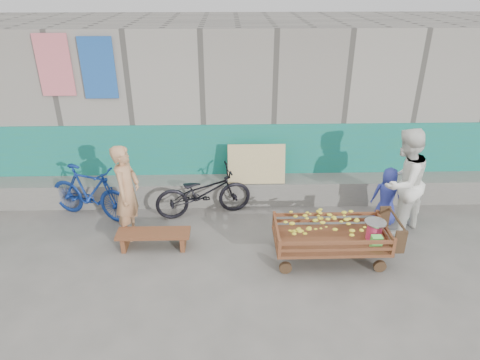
{
  "coord_description": "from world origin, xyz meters",
  "views": [
    {
      "loc": [
        -0.17,
        -4.57,
        3.85
      ],
      "look_at": [
        -0.02,
        1.2,
        1.0
      ],
      "focal_mm": 32.0,
      "sensor_mm": 36.0,
      "label": 1
    }
  ],
  "objects_px": {
    "vendor_man": "(127,192)",
    "bicycle_dark": "(203,192)",
    "child": "(387,196)",
    "woman": "(403,182)",
    "bicycle_blue": "(90,192)",
    "bench": "(154,236)",
    "banana_cart": "(329,231)"
  },
  "relations": [
    {
      "from": "vendor_man",
      "to": "bicycle_dark",
      "type": "xyz_separation_m",
      "value": [
        1.13,
        0.62,
        -0.34
      ]
    },
    {
      "from": "vendor_man",
      "to": "child",
      "type": "height_order",
      "value": "vendor_man"
    },
    {
      "from": "woman",
      "to": "bicycle_dark",
      "type": "relative_size",
      "value": 1.07
    },
    {
      "from": "vendor_man",
      "to": "woman",
      "type": "relative_size",
      "value": 0.88
    },
    {
      "from": "woman",
      "to": "bicycle_dark",
      "type": "bearing_deg",
      "value": -48.86
    },
    {
      "from": "bicycle_blue",
      "to": "bicycle_dark",
      "type": "bearing_deg",
      "value": -66.97
    },
    {
      "from": "bicycle_dark",
      "to": "bicycle_blue",
      "type": "height_order",
      "value": "bicycle_blue"
    },
    {
      "from": "bicycle_dark",
      "to": "bicycle_blue",
      "type": "distance_m",
      "value": 1.9
    },
    {
      "from": "bench",
      "to": "bicycle_dark",
      "type": "bearing_deg",
      "value": 53.7
    },
    {
      "from": "vendor_man",
      "to": "bicycle_dark",
      "type": "relative_size",
      "value": 0.94
    },
    {
      "from": "banana_cart",
      "to": "woman",
      "type": "height_order",
      "value": "woman"
    },
    {
      "from": "banana_cart",
      "to": "woman",
      "type": "bearing_deg",
      "value": 30.88
    },
    {
      "from": "woman",
      "to": "child",
      "type": "bearing_deg",
      "value": -104.61
    },
    {
      "from": "vendor_man",
      "to": "bicycle_dark",
      "type": "height_order",
      "value": "vendor_man"
    },
    {
      "from": "bicycle_dark",
      "to": "bicycle_blue",
      "type": "relative_size",
      "value": 1.03
    },
    {
      "from": "woman",
      "to": "bicycle_blue",
      "type": "xyz_separation_m",
      "value": [
        -5.05,
        0.54,
        -0.4
      ]
    },
    {
      "from": "banana_cart",
      "to": "bench",
      "type": "bearing_deg",
      "value": 171.59
    },
    {
      "from": "vendor_man",
      "to": "banana_cart",
      "type": "bearing_deg",
      "value": -93.2
    },
    {
      "from": "banana_cart",
      "to": "bicycle_blue",
      "type": "distance_m",
      "value": 3.98
    },
    {
      "from": "banana_cart",
      "to": "bench",
      "type": "height_order",
      "value": "banana_cart"
    },
    {
      "from": "vendor_man",
      "to": "woman",
      "type": "distance_m",
      "value": 4.27
    },
    {
      "from": "bench",
      "to": "woman",
      "type": "bearing_deg",
      "value": 5.75
    },
    {
      "from": "bench",
      "to": "woman",
      "type": "xyz_separation_m",
      "value": [
        3.86,
        0.39,
        0.67
      ]
    },
    {
      "from": "bench",
      "to": "bicycle_dark",
      "type": "distance_m",
      "value": 1.23
    },
    {
      "from": "child",
      "to": "bicycle_blue",
      "type": "bearing_deg",
      "value": 9.83
    },
    {
      "from": "vendor_man",
      "to": "woman",
      "type": "height_order",
      "value": "woman"
    },
    {
      "from": "bench",
      "to": "woman",
      "type": "relative_size",
      "value": 0.63
    },
    {
      "from": "bicycle_dark",
      "to": "bicycle_blue",
      "type": "bearing_deg",
      "value": 78.76
    },
    {
      "from": "bench",
      "to": "bicycle_blue",
      "type": "distance_m",
      "value": 1.53
    },
    {
      "from": "bench",
      "to": "woman",
      "type": "height_order",
      "value": "woman"
    },
    {
      "from": "bench",
      "to": "child",
      "type": "xyz_separation_m",
      "value": [
        3.76,
        0.63,
        0.29
      ]
    },
    {
      "from": "banana_cart",
      "to": "bicycle_dark",
      "type": "distance_m",
      "value": 2.3
    }
  ]
}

